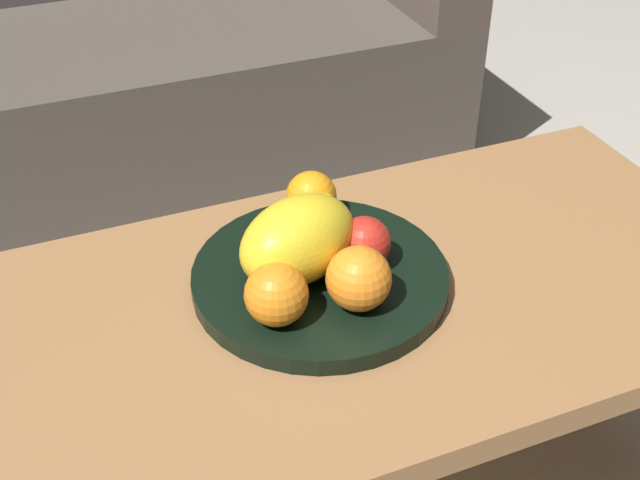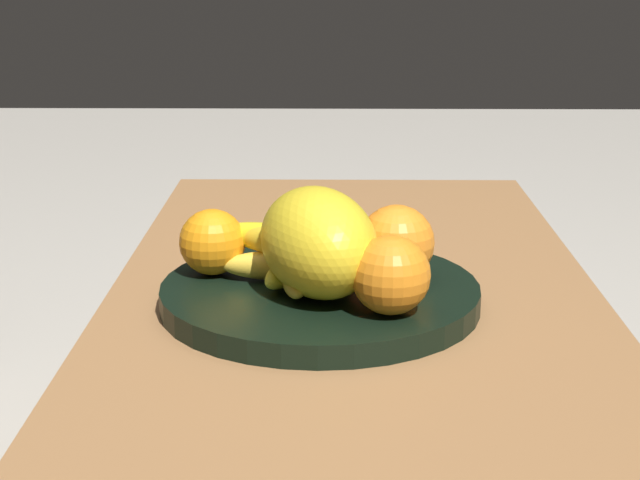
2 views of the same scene
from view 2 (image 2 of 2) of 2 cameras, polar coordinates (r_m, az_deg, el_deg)
coffee_table at (r=1.13m, az=1.97°, el=-5.71°), size 1.17×0.56×0.43m
fruit_bowl at (r=1.09m, az=-0.00°, el=-3.14°), size 0.35×0.35×0.03m
melon_large_front at (r=1.04m, az=-0.11°, el=-0.12°), size 0.20×0.17×0.11m
orange_front at (r=1.10m, az=4.33°, el=-0.09°), size 0.08×0.08×0.08m
orange_left at (r=1.00m, az=4.02°, el=-1.99°), size 0.08×0.08×0.08m
orange_right at (r=1.12m, az=-6.12°, el=-0.11°), size 0.07×0.07×0.07m
apple_front at (r=1.13m, az=0.56°, el=0.17°), size 0.07×0.07×0.07m
banana_bunch at (r=1.09m, az=-1.69°, el=-0.99°), size 0.17×0.16×0.06m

